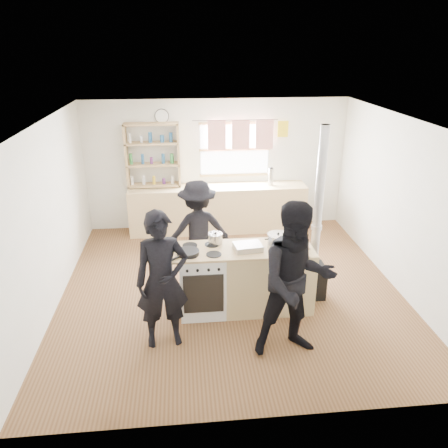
{
  "coord_description": "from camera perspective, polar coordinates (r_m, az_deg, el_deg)",
  "views": [
    {
      "loc": [
        -0.66,
        -5.7,
        3.47
      ],
      "look_at": [
        -0.11,
        -0.1,
        1.1
      ],
      "focal_mm": 35.0,
      "sensor_mm": 36.0,
      "label": 1
    }
  ],
  "objects": [
    {
      "name": "person_far",
      "position": [
        6.71,
        -3.45,
        -0.8
      ],
      "size": [
        1.11,
        0.76,
        1.57
      ],
      "primitive_type": "imported",
      "rotation": [
        0.0,
        0.0,
        3.32
      ],
      "color": "black",
      "rests_on": "ground"
    },
    {
      "name": "cooking_island",
      "position": [
        6.02,
        2.86,
        -7.14
      ],
      "size": [
        1.97,
        0.64,
        0.93
      ],
      "color": "white",
      "rests_on": "ground"
    },
    {
      "name": "shelving_unit",
      "position": [
        8.3,
        -9.29,
        8.87
      ],
      "size": [
        1.0,
        0.28,
        1.2
      ],
      "color": "tan",
      "rests_on": "back_counter"
    },
    {
      "name": "flue_heater",
      "position": [
        6.34,
        11.67,
        -4.09
      ],
      "size": [
        0.35,
        0.35,
        2.5
      ],
      "color": "black",
      "rests_on": "ground"
    },
    {
      "name": "bread_board",
      "position": [
        5.88,
        9.63,
        -2.58
      ],
      "size": [
        0.3,
        0.22,
        0.12
      ],
      "color": "tan",
      "rests_on": "cooking_island"
    },
    {
      "name": "stockpot_counter",
      "position": [
        5.82,
        7.07,
        -2.19
      ],
      "size": [
        0.29,
        0.29,
        0.22
      ],
      "color": "#B7B7BA",
      "rests_on": "cooking_island"
    },
    {
      "name": "stockpot_stove",
      "position": [
        5.9,
        -1.14,
        -1.89
      ],
      "size": [
        0.2,
        0.2,
        0.17
      ],
      "color": "#B7B7BA",
      "rests_on": "cooking_island"
    },
    {
      "name": "ground",
      "position": [
        6.71,
        0.86,
        -8.36
      ],
      "size": [
        5.0,
        5.0,
        0.01
      ],
      "primitive_type": "cube",
      "color": "brown",
      "rests_on": "ground"
    },
    {
      "name": "thermos",
      "position": [
        8.45,
        6.12,
        6.14
      ],
      "size": [
        0.1,
        0.1,
        0.33
      ],
      "primitive_type": "cylinder",
      "color": "silver",
      "rests_on": "back_counter"
    },
    {
      "name": "roast_tray",
      "position": [
        5.75,
        3.13,
        -2.96
      ],
      "size": [
        0.39,
        0.31,
        0.08
      ],
      "color": "silver",
      "rests_on": "cooking_island"
    },
    {
      "name": "skillet_greens",
      "position": [
        5.65,
        -4.72,
        -3.66
      ],
      "size": [
        0.41,
        0.41,
        0.05
      ],
      "color": "black",
      "rests_on": "cooking_island"
    },
    {
      "name": "person_near_left",
      "position": [
        5.22,
        -8.08,
        -7.35
      ],
      "size": [
        0.68,
        0.49,
        1.73
      ],
      "primitive_type": "imported",
      "rotation": [
        0.0,
        0.0,
        0.13
      ],
      "color": "black",
      "rests_on": "ground"
    },
    {
      "name": "back_counter",
      "position": [
        8.5,
        -0.79,
        2.01
      ],
      "size": [
        3.4,
        0.55,
        0.9
      ],
      "primitive_type": "cube",
      "color": "#D5B880",
      "rests_on": "ground"
    },
    {
      "name": "person_near_right",
      "position": [
        5.05,
        9.44,
        -7.42
      ],
      "size": [
        0.97,
        0.78,
        1.9
      ],
      "primitive_type": "imported",
      "rotation": [
        0.0,
        0.0,
        0.07
      ],
      "color": "black",
      "rests_on": "ground"
    }
  ]
}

